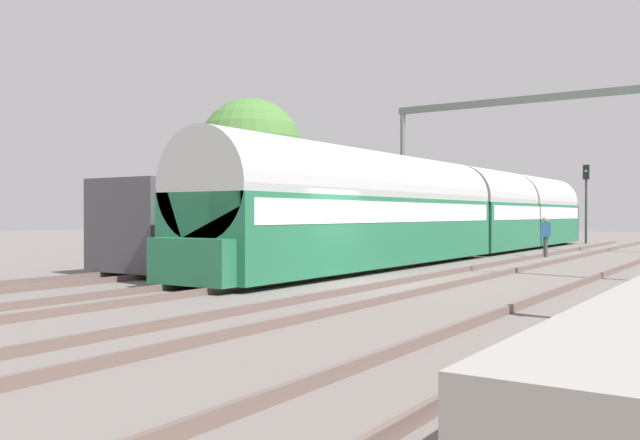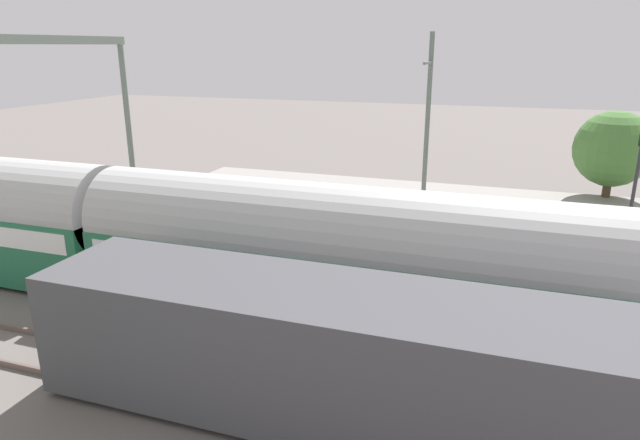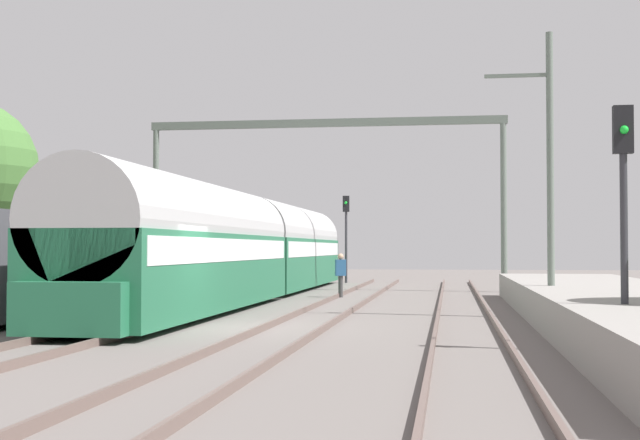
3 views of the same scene
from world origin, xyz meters
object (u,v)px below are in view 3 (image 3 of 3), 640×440
(person_crossing, at_px, (341,271))
(railway_signal_far, at_px, (346,227))
(railway_signal_near, at_px, (624,193))
(freight_car, at_px, (49,264))
(passenger_train, at_px, (249,247))
(catenary_gantry, at_px, (325,162))

(person_crossing, bearing_deg, railway_signal_far, -103.55)
(person_crossing, bearing_deg, railway_signal_near, 93.58)
(railway_signal_near, bearing_deg, freight_car, 152.95)
(passenger_train, bearing_deg, freight_car, -114.82)
(passenger_train, distance_m, freight_car, 9.60)
(passenger_train, height_order, person_crossing, passenger_train)
(freight_car, bearing_deg, catenary_gantry, 68.73)
(passenger_train, bearing_deg, catenary_gantry, 73.53)
(passenger_train, height_order, railway_signal_far, railway_signal_far)
(freight_car, distance_m, person_crossing, 12.57)
(passenger_train, bearing_deg, person_crossing, 23.03)
(freight_car, bearing_deg, person_crossing, 53.84)
(catenary_gantry, bearing_deg, freight_car, -111.27)
(railway_signal_near, distance_m, railway_signal_far, 33.61)
(person_crossing, relative_size, railway_signal_far, 0.35)
(person_crossing, height_order, catenary_gantry, catenary_gantry)
(freight_car, xyz_separation_m, railway_signal_far, (5.94, 24.78, 1.66))
(railway_signal_near, xyz_separation_m, catenary_gantry, (-8.86, 23.11, 2.93))
(catenary_gantry, bearing_deg, railway_signal_near, -69.02)
(freight_car, xyz_separation_m, person_crossing, (7.41, 10.14, -0.44))
(passenger_train, bearing_deg, railway_signal_near, -56.31)
(passenger_train, relative_size, railway_signal_near, 7.13)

